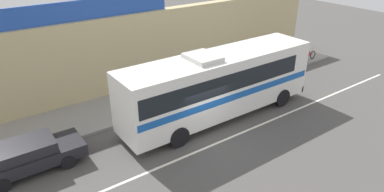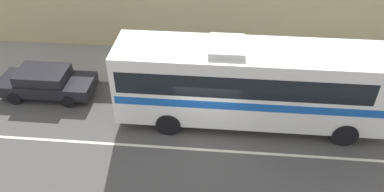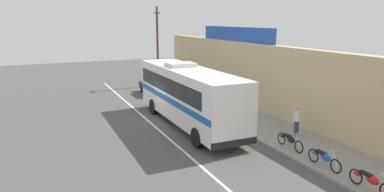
# 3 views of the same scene
# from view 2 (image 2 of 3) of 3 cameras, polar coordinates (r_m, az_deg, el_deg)

# --- Properties ---
(ground_plane) EXTENTS (70.00, 70.00, 0.00)m
(ground_plane) POSITION_cam_2_polar(r_m,az_deg,el_deg) (16.03, 2.07, -6.09)
(ground_plane) COLOR #4F4C49
(sidewalk_slab) EXTENTS (30.00, 3.60, 0.14)m
(sidewalk_slab) POSITION_cam_2_polar(r_m,az_deg,el_deg) (20.11, 2.97, 4.16)
(sidewalk_slab) COLOR gray
(sidewalk_slab) RESTS_ON ground_plane
(storefront_facade) EXTENTS (30.00, 0.70, 4.80)m
(storefront_facade) POSITION_cam_2_polar(r_m,az_deg,el_deg) (20.90, 3.47, 12.73)
(storefront_facade) COLOR tan
(storefront_facade) RESTS_ON ground_plane
(road_center_stripe) EXTENTS (30.00, 0.14, 0.01)m
(road_center_stripe) POSITION_cam_2_polar(r_m,az_deg,el_deg) (15.45, 1.89, -8.09)
(road_center_stripe) COLOR silver
(road_center_stripe) RESTS_ON ground_plane
(intercity_bus) EXTENTS (11.23, 2.64, 3.78)m
(intercity_bus) POSITION_cam_2_polar(r_m,az_deg,el_deg) (15.76, 8.74, 2.20)
(intercity_bus) COLOR white
(intercity_bus) RESTS_ON ground_plane
(parked_car) EXTENTS (4.43, 1.87, 1.37)m
(parked_car) POSITION_cam_2_polar(r_m,az_deg,el_deg) (19.15, -21.09, 1.99)
(parked_car) COLOR black
(parked_car) RESTS_ON ground_plane
(motorcycle_purple) EXTENTS (1.93, 0.56, 0.94)m
(motorcycle_purple) POSITION_cam_2_polar(r_m,az_deg,el_deg) (20.33, 25.98, 2.12)
(motorcycle_purple) COLOR black
(motorcycle_purple) RESTS_ON sidewalk_slab
(pedestrian_near_shop) EXTENTS (0.30, 0.48, 1.66)m
(pedestrian_near_shop) POSITION_cam_2_polar(r_m,az_deg,el_deg) (20.96, 21.30, 6.25)
(pedestrian_near_shop) COLOR navy
(pedestrian_near_shop) RESTS_ON sidewalk_slab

